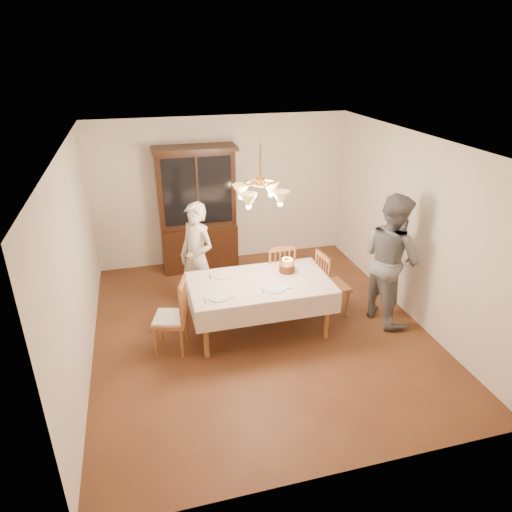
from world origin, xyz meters
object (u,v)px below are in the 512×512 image
object	(u,v)px
dining_table	(260,287)
chair_far_side	(278,276)
china_hutch	(198,212)
elderly_woman	(197,258)
birthday_cake	(287,269)

from	to	relation	value
dining_table	chair_far_side	size ratio (longest dim) A/B	1.90
china_hutch	elderly_woman	world-z (taller)	china_hutch
dining_table	elderly_woman	bearing A→B (deg)	131.23
elderly_woman	chair_far_side	bearing A→B (deg)	45.97
china_hutch	chair_far_side	size ratio (longest dim) A/B	2.16
china_hutch	elderly_woman	xyz separation A→B (m)	(-0.23, -1.43, -0.21)
dining_table	birthday_cake	distance (m)	0.49
elderly_woman	birthday_cake	size ratio (longest dim) A/B	5.53
birthday_cake	elderly_woman	bearing A→B (deg)	150.28
elderly_woman	dining_table	bearing A→B (deg)	4.19
chair_far_side	elderly_woman	xyz separation A→B (m)	(-1.20, 0.15, 0.39)
chair_far_side	birthday_cake	distance (m)	0.64
dining_table	china_hutch	distance (m)	2.34
chair_far_side	birthday_cake	xyz separation A→B (m)	(-0.04, -0.52, 0.38)
dining_table	elderly_woman	xyz separation A→B (m)	(-0.72, 0.83, 0.15)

